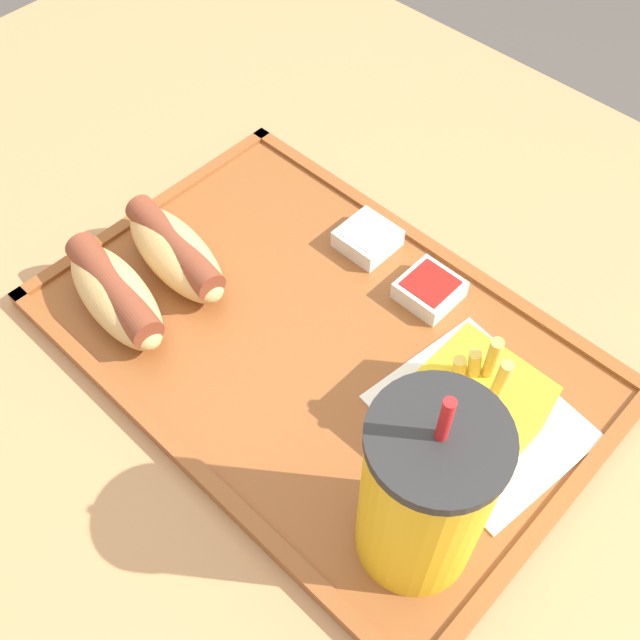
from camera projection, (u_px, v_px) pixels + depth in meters
The scene contains 10 objects.
ground_plane at pixel (332, 612), 1.23m from camera, with size 8.00×8.00×0.00m, color #4C4742.
dining_table at pixel (336, 526), 0.92m from camera, with size 1.25×0.85×0.77m.
food_tray at pixel (320, 345), 0.61m from camera, with size 0.44×0.30×0.01m.
paper_napkin at pixel (480, 417), 0.56m from camera, with size 0.16×0.14×0.00m.
soda_cup at pixel (425, 494), 0.45m from camera, with size 0.08×0.08×0.19m.
hot_dog_far at pixel (115, 294), 0.60m from camera, with size 0.13×0.07×0.04m.
hot_dog_near at pixel (175, 252), 0.63m from camera, with size 0.13×0.07×0.04m.
fries_carton at pixel (479, 403), 0.53m from camera, with size 0.08×0.06×0.10m.
sauce_cup_mayo at pixel (368, 238), 0.66m from camera, with size 0.05×0.05×0.02m.
sauce_cup_ketchup at pixel (430, 289), 0.62m from camera, with size 0.05×0.05×0.02m.
Camera 1 is at (-0.22, 0.26, 1.28)m, focal length 42.00 mm.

